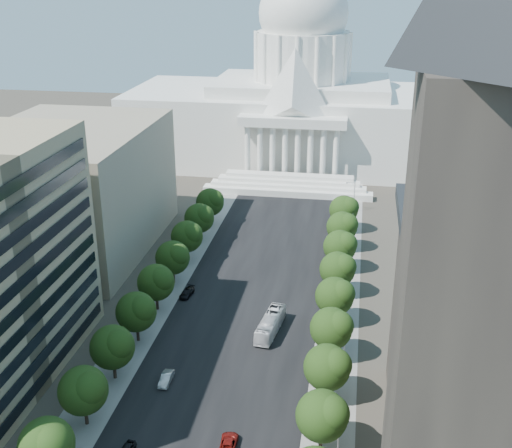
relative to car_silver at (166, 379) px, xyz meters
The scene contains 31 objects.
road_asphalt 42.86m from the car_silver, 77.95° to the left, with size 30.00×260.00×0.01m, color black.
sidewalk_left 43.10m from the car_silver, 103.49° to the left, with size 8.00×260.00×0.02m, color gray.
sidewalk_right 50.38m from the car_silver, 56.30° to the left, with size 8.00×260.00×0.02m, color gray.
capitol 138.43m from the car_silver, 86.26° to the left, with size 120.00×56.00×73.00m.
office_block_left_far 66.49m from the car_silver, 126.96° to the left, with size 38.00×52.00×30.00m, color gray.
tree_l_b 26.42m from the car_silver, 109.74° to the right, with size 7.79×7.60×9.97m.
tree_l_c 16.10m from the car_silver, 125.34° to the right, with size 7.79×7.60×9.97m.
tree_l_d 10.40m from the car_silver, behind, with size 7.79×7.60×9.97m.
tree_l_e 15.66m from the car_silver, 126.65° to the left, with size 7.79×7.60×9.97m.
tree_l_f 25.89m from the car_silver, 110.18° to the left, with size 7.79×7.60×9.97m.
tree_l_g 37.20m from the car_silver, 103.71° to the left, with size 7.79×7.60×9.97m.
tree_l_h 48.83m from the car_silver, 100.35° to the left, with size 7.79×7.60×9.97m.
tree_l_i 60.61m from the car_silver, 98.30° to the left, with size 7.79×7.60×9.97m.
tree_l_j 72.46m from the car_silver, 96.93° to the left, with size 7.79×7.60×9.97m.
tree_r_c 30.46m from the car_silver, 24.24° to the right, with size 7.79×7.60×9.97m.
tree_r_d 27.87m from the car_silver, ahead, with size 7.79×7.60×9.97m.
tree_r_e 30.23m from the car_silver, 23.23° to the left, with size 7.79×7.60×9.97m.
tree_r_f 36.59m from the car_silver, 40.99° to the left, with size 7.79×7.60×9.97m.
tree_r_g 45.30m from the car_silver, 52.62° to the left, with size 7.79×7.60×9.97m.
tree_r_h 55.26m from the car_silver, 60.23° to the left, with size 7.79×7.60×9.97m.
tree_r_i 65.90m from the car_silver, 65.44° to the left, with size 7.79×7.60×9.97m.
tree_r_j 76.94m from the car_silver, 69.17° to the left, with size 7.79×7.60×9.97m.
streetlight_b 32.08m from the car_silver, 24.41° to the right, with size 2.61×0.44×9.00m.
streetlight_c 31.62m from the car_silver, 22.42° to the left, with size 2.61×0.44×9.00m.
streetlight_d 47.12m from the car_silver, 51.98° to the left, with size 2.61×0.44×9.00m.
streetlight_e 68.48m from the car_silver, 65.01° to the left, with size 2.61×0.44×9.00m.
streetlight_f 91.71m from the car_silver, 71.63° to the left, with size 2.61×0.44×9.00m.
car_silver is the anchor object (origin of this frame).
car_red 19.32m from the car_silver, 45.22° to the right, with size 2.46×5.33×1.48m, color #660F0B.
car_dark_b 30.76m from the car_silver, 98.51° to the left, with size 2.05×5.04×1.46m, color black.
city_bus 24.17m from the car_silver, 51.20° to the left, with size 2.93×12.54×3.49m, color silver.
Camera 1 is at (20.82, -38.93, 65.78)m, focal length 45.00 mm.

